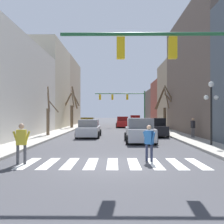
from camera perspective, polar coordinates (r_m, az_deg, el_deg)
ground_plane at (r=11.19m, az=0.11°, el=-11.26°), size 240.00×240.00×0.00m
building_row_left at (r=33.13m, az=-17.38°, el=5.07°), size 6.00×49.66×11.79m
building_row_right at (r=32.80m, az=18.46°, el=4.90°), size 6.00×56.05×12.55m
crosswalk_stripes at (r=11.30m, az=0.12°, el=-11.14°), size 7.65×2.60×0.01m
traffic_signal_near at (r=10.80m, az=14.69°, el=10.36°), size 6.88×0.28×5.65m
traffic_signal_far at (r=40.95m, az=2.90°, el=2.62°), size 7.84×0.28×5.64m
street_lamp_right_corner at (r=17.68m, az=20.79°, el=2.52°), size 0.95×0.36×4.00m
car_driving_toward_lane at (r=48.94m, az=5.00°, el=-1.84°), size 2.09×4.83×1.81m
car_driving_away_lane at (r=23.63m, az=-5.03°, el=-3.69°), size 2.05×4.49×1.57m
car_parked_right_near at (r=40.59m, az=2.30°, el=-2.23°), size 2.05×4.85×1.66m
car_at_intersection at (r=19.39m, az=6.08°, el=-4.17°), size 2.18×4.21×1.78m
car_parked_left_mid at (r=24.79m, az=9.26°, el=-3.40°), size 2.12×4.20×1.71m
car_parked_left_far at (r=37.79m, az=-5.31°, el=-2.43°), size 2.13×4.60×1.56m
pedestrian_crossing_street at (r=22.59m, az=17.21°, el=-2.89°), size 0.29×0.69×1.62m
pedestrian_on_right_sidewalk at (r=11.77m, az=8.08°, el=-6.03°), size 0.54×0.56×1.61m
pedestrian_near_right_corner at (r=11.64m, az=-19.12°, el=-5.80°), size 0.74×0.26×1.70m
street_tree_left_near at (r=33.29m, az=11.48°, el=0.86°), size 2.69×3.33×5.50m
street_tree_right_mid at (r=24.94m, az=-13.67°, el=-0.47°), size 1.38×1.84×4.48m
street_tree_left_mid at (r=37.90m, az=-8.68°, el=0.86°), size 2.71×3.62×5.89m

